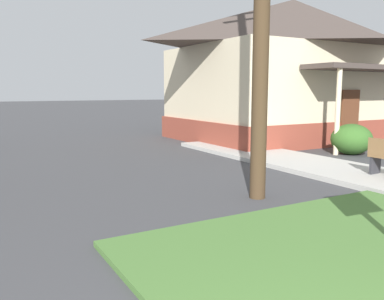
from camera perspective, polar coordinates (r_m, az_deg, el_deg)
sidewalk_strip at (r=10.22m, az=23.45°, el=-3.44°), size 2.20×14.16×0.12m
corner_house at (r=18.04m, az=13.86°, el=11.12°), size 9.75×7.76×5.77m
shrub_near_porch at (r=13.85m, az=21.54°, el=1.42°), size 1.28×1.28×0.98m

